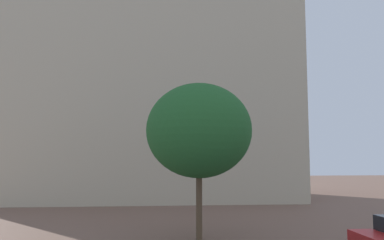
% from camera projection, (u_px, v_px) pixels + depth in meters
% --- Properties ---
extents(landmark_building, '(25.19, 11.52, 35.17)m').
position_uv_depth(landmark_building, '(144.00, 66.00, 34.15)').
color(landmark_building, beige).
rests_on(landmark_building, ground_plane).
extents(tree_curb_far, '(4.52, 4.52, 6.67)m').
position_uv_depth(tree_curb_far, '(199.00, 131.00, 16.47)').
color(tree_curb_far, brown).
rests_on(tree_curb_far, ground_plane).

